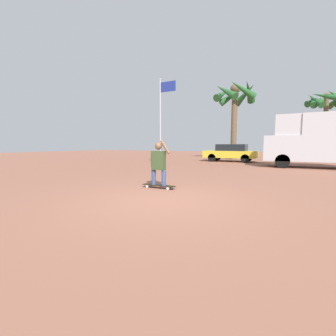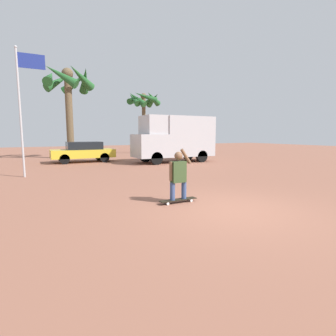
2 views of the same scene
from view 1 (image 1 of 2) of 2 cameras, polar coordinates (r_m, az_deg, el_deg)
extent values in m
plane|color=#935B47|center=(5.64, -1.22, -8.08)|extent=(80.00, 80.00, 0.00)
cube|color=black|center=(7.10, -2.37, -4.42)|extent=(1.11, 0.23, 0.02)
cylinder|color=white|center=(7.23, -5.32, -4.65)|extent=(0.08, 0.03, 0.08)
cylinder|color=white|center=(7.38, -4.53, -4.43)|extent=(0.08, 0.03, 0.08)
cylinder|color=white|center=(6.85, -0.04, -5.21)|extent=(0.08, 0.03, 0.08)
cylinder|color=white|center=(7.01, 0.67, -4.95)|extent=(0.08, 0.03, 0.08)
cylinder|color=#384C7A|center=(7.15, -3.65, -2.30)|extent=(0.14, 0.14, 0.49)
cylinder|color=#384C7A|center=(6.97, -1.07, -2.51)|extent=(0.14, 0.14, 0.49)
cube|color=#384C28|center=(7.00, -2.40, 1.94)|extent=(0.41, 0.22, 0.58)
sphere|color=brown|center=(6.99, -2.41, 5.58)|extent=(0.23, 0.23, 0.23)
cylinder|color=brown|center=(7.12, -4.03, 2.26)|extent=(0.09, 0.09, 0.52)
cylinder|color=brown|center=(6.87, -0.72, 5.39)|extent=(0.34, 0.09, 0.43)
cylinder|color=black|center=(14.81, 27.06, 1.57)|extent=(0.81, 0.28, 0.81)
cylinder|color=black|center=(16.61, 27.14, 1.97)|extent=(0.81, 0.28, 0.81)
cube|color=#BCBCC1|center=(15.68, 26.92, 4.53)|extent=(1.95, 2.08, 1.50)
cube|color=black|center=(15.69, 25.55, 5.70)|extent=(0.04, 1.77, 0.75)
cube|color=#BCBCC1|center=(15.72, 28.24, 9.43)|extent=(1.36, 1.92, 1.21)
cylinder|color=black|center=(18.55, 11.12, 2.60)|extent=(0.64, 0.22, 0.64)
cylinder|color=black|center=(20.04, 12.39, 2.81)|extent=(0.64, 0.22, 0.64)
cylinder|color=black|center=(17.99, 19.00, 2.29)|extent=(0.64, 0.22, 0.64)
cylinder|color=black|center=(19.53, 19.69, 2.52)|extent=(0.64, 0.22, 0.64)
cube|color=gold|center=(18.97, 15.54, 3.41)|extent=(4.15, 1.78, 0.56)
cube|color=black|center=(18.94, 15.89, 5.03)|extent=(2.28, 1.56, 0.53)
cylinder|color=brown|center=(24.74, 34.97, 8.25)|extent=(0.37, 0.37, 5.65)
sphere|color=brown|center=(25.07, 35.36, 14.70)|extent=(0.59, 0.59, 0.59)
cone|color=#235B28|center=(26.07, 34.90, 13.93)|extent=(2.24, 0.71, 1.19)
cone|color=#235B28|center=(25.67, 33.34, 14.07)|extent=(1.95, 2.02, 1.31)
cone|color=#235B28|center=(24.84, 32.83, 14.17)|extent=(0.74, 2.18, 1.61)
cone|color=#235B28|center=(24.36, 33.32, 14.26)|extent=(1.63, 2.10, 1.68)
cone|color=#235B28|center=(23.98, 35.18, 14.70)|extent=(2.29, 1.01, 1.21)
cylinder|color=brown|center=(22.11, 16.41, 10.56)|extent=(0.52, 0.52, 6.48)
sphere|color=brown|center=(22.62, 16.66, 18.77)|extent=(0.84, 0.84, 0.84)
cone|color=#235B28|center=(22.23, 19.90, 17.85)|extent=(0.88, 2.54, 1.92)
cone|color=#235B28|center=(23.37, 18.97, 17.25)|extent=(2.42, 2.02, 1.94)
cone|color=#235B28|center=(23.72, 15.88, 17.17)|extent=(2.55, 1.68, 1.94)
cone|color=#235B28|center=(23.07, 13.66, 17.76)|extent=(1.25, 2.65, 1.71)
cone|color=#235B28|center=(21.59, 14.46, 18.40)|extent=(2.54, 1.77, 1.89)
cone|color=#235B28|center=(21.50, 18.42, 18.47)|extent=(2.36, 2.21, 1.76)
cylinder|color=#B7B7BC|center=(15.14, -1.96, 11.25)|extent=(0.09, 0.09, 5.54)
sphere|color=#B7B7BC|center=(15.65, -2.00, 21.57)|extent=(0.12, 0.12, 0.12)
cube|color=navy|center=(15.25, 0.02, 19.99)|extent=(1.07, 0.02, 0.63)
camera|label=2|loc=(7.06, -64.42, 6.99)|focal=28.00mm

